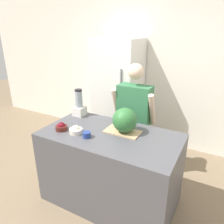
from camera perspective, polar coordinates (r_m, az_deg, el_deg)
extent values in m
plane|color=#7F6B51|center=(2.74, -5.21, -26.81)|extent=(14.00, 14.00, 0.00)
cube|color=white|center=(3.89, 12.30, 9.98)|extent=(8.00, 0.06, 2.60)
cube|color=#4C4C51|center=(2.70, -0.44, -14.44)|extent=(1.56, 0.85, 0.92)
cube|color=white|center=(3.85, 1.53, 4.76)|extent=(0.74, 0.66, 1.87)
cylinder|color=gray|center=(3.40, 2.25, 5.78)|extent=(0.02, 0.02, 0.66)
cube|color=#4C608C|center=(3.28, 5.44, -9.05)|extent=(0.34, 0.18, 0.77)
cube|color=#337247|center=(3.00, 5.88, 1.86)|extent=(0.46, 0.22, 0.55)
sphere|color=beige|center=(2.87, 6.23, 10.49)|extent=(0.21, 0.21, 0.21)
cylinder|color=beige|center=(3.07, 1.06, 2.27)|extent=(0.07, 0.22, 0.46)
cylinder|color=beige|center=(2.88, 10.38, 0.59)|extent=(0.07, 0.22, 0.46)
cube|color=tan|center=(2.50, 2.78, -5.13)|extent=(0.40, 0.22, 0.01)
sphere|color=#2D6B33|center=(2.43, 3.35, -2.14)|extent=(0.28, 0.28, 0.28)
cylinder|color=#511E19|center=(2.60, -13.05, -4.06)|extent=(0.14, 0.14, 0.05)
sphere|color=maroon|center=(2.59, -13.10, -3.52)|extent=(0.09, 0.09, 0.09)
cylinder|color=beige|center=(2.50, -9.38, -4.93)|extent=(0.15, 0.15, 0.05)
sphere|color=white|center=(2.48, -9.42, -4.37)|extent=(0.09, 0.09, 0.09)
cylinder|color=navy|center=(2.39, -6.65, -5.92)|extent=(0.09, 0.09, 0.06)
cube|color=silver|center=(2.98, -8.51, 0.26)|extent=(0.15, 0.15, 0.12)
cylinder|color=#99A3AD|center=(2.92, -8.69, 3.36)|extent=(0.10, 0.10, 0.22)
cylinder|color=black|center=(2.88, -8.83, 5.65)|extent=(0.10, 0.10, 0.02)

